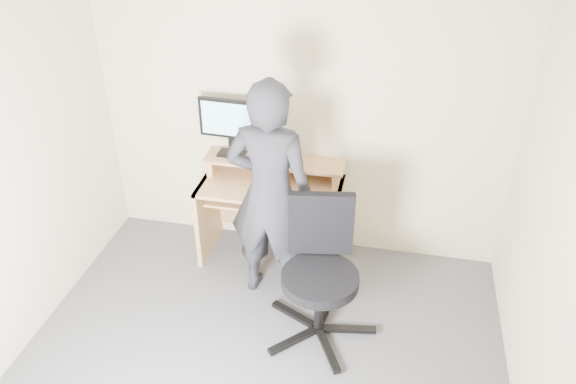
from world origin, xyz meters
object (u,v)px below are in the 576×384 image
at_px(office_chair, 320,266).
at_px(person, 270,195).
at_px(desk, 273,200).
at_px(monitor, 230,122).

bearing_deg(office_chair, person, 133.85).
bearing_deg(person, desk, -74.23).
bearing_deg(person, monitor, -46.75).
height_order(desk, office_chair, office_chair).
height_order(monitor, office_chair, monitor).
relative_size(desk, monitor, 2.24).
bearing_deg(person, office_chair, 147.66).
distance_m(desk, office_chair, 1.02).
xyz_separation_m(desk, office_chair, (0.55, -0.85, 0.04)).
bearing_deg(monitor, office_chair, -42.04).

